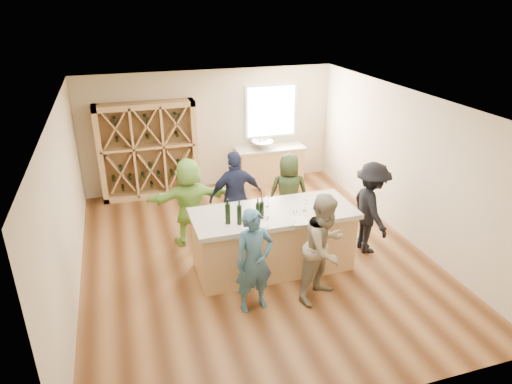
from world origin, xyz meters
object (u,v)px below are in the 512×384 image
object	(u,v)px
wine_bottle_d	(258,211)
person_far_mid	(236,196)
wine_rack	(148,151)
tasting_counter_base	(273,242)
wine_bottle_b	(239,215)
sink	(262,144)
person_near_right	(325,248)
person_server	(371,208)
wine_bottle_e	(262,210)
person_far_right	(289,193)
wine_bottle_a	(228,214)
person_far_left	(190,202)
person_near_left	(254,261)

from	to	relation	value
wine_bottle_d	person_far_mid	distance (m)	1.45
wine_rack	tasting_counter_base	world-z (taller)	wine_rack
wine_rack	wine_bottle_b	bearing A→B (deg)	-75.65
sink	tasting_counter_base	bearing A→B (deg)	-105.26
wine_bottle_b	person_near_right	bearing A→B (deg)	-33.05
sink	person_near_right	world-z (taller)	person_near_right
person_server	sink	bearing A→B (deg)	18.88
wine_bottle_b	wine_bottle_e	world-z (taller)	wine_bottle_b
wine_rack	tasting_counter_base	xyz separation A→B (m)	(1.69, -3.76, -0.60)
tasting_counter_base	wine_bottle_b	distance (m)	1.03
wine_bottle_b	person_near_right	xyz separation A→B (m)	(1.13, -0.73, -0.37)
person_near_right	person_far_right	size ratio (longest dim) A/B	1.09
wine_bottle_a	person_server	bearing A→B (deg)	4.98
person_near_right	person_server	xyz separation A→B (m)	(1.39, 1.04, -0.02)
wine_rack	person_far_left	size ratio (longest dim) A/B	1.31
tasting_counter_base	person_far_left	xyz separation A→B (m)	(-1.19, 1.30, 0.34)
wine_rack	person_server	bearing A→B (deg)	-46.34
wine_bottle_b	wine_bottle_e	size ratio (longest dim) A/B	1.13
person_far_left	wine_bottle_a	bearing A→B (deg)	104.30
tasting_counter_base	sink	bearing A→B (deg)	74.74
person_near_left	person_far_mid	size ratio (longest dim) A/B	0.92
tasting_counter_base	person_far_mid	bearing A→B (deg)	105.26
sink	person_near_right	xyz separation A→B (m)	(-0.54, -4.69, -0.14)
wine_bottle_d	wine_rack	bearing A→B (deg)	108.79
person_near_right	person_far_right	world-z (taller)	person_near_right
sink	person_far_mid	size ratio (longest dim) A/B	0.31
wine_bottle_e	person_near_right	bearing A→B (deg)	-48.68
wine_bottle_a	wine_bottle_d	xyz separation A→B (m)	(0.48, -0.02, -0.02)
person_far_mid	tasting_counter_base	bearing A→B (deg)	103.07
wine_bottle_a	person_far_right	bearing A→B (deg)	42.33
person_near_right	person_far_mid	xyz separation A→B (m)	(-0.79, 2.20, 0.01)
person_far_mid	person_far_left	bearing A→B (deg)	-8.79
wine_bottle_d	wine_bottle_e	size ratio (longest dim) A/B	1.02
wine_bottle_b	person_far_mid	world-z (taller)	person_far_mid
wine_bottle_d	wine_bottle_e	distance (m)	0.09
tasting_counter_base	person_far_right	xyz separation A→B (m)	(0.75, 1.24, 0.29)
person_far_right	person_far_mid	bearing A→B (deg)	16.76
person_near_right	person_far_mid	size ratio (longest dim) A/B	0.99
wine_bottle_e	person_far_right	world-z (taller)	person_far_right
wine_bottle_a	wine_bottle_b	size ratio (longest dim) A/B	1.05
wine_rack	person_far_left	bearing A→B (deg)	-78.39
wine_bottle_b	wine_bottle_d	distance (m)	0.33
wine_bottle_b	person_far_left	size ratio (longest dim) A/B	0.19
sink	wine_bottle_a	world-z (taller)	wine_bottle_a
wine_bottle_e	person_server	xyz separation A→B (m)	(2.12, 0.21, -0.37)
person_far_left	wine_bottle_b	bearing A→B (deg)	109.25
wine_rack	wine_bottle_a	distance (m)	4.05
wine_bottle_a	person_near_right	distance (m)	1.57
person_server	person_far_left	world-z (taller)	person_server
person_far_mid	wine_bottle_e	bearing A→B (deg)	90.44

